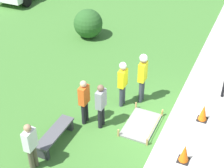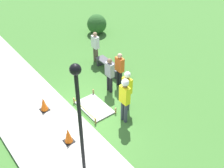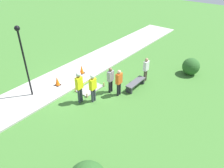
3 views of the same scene
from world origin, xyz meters
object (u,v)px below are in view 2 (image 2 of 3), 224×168
(traffic_cone_far_patch, at_px, (68,135))
(worker_assistant, at_px, (127,87))
(bystander_in_gray_shirt, at_px, (95,45))
(bystander_in_white_shirt, at_px, (110,73))
(traffic_cone_near_patch, at_px, (44,104))
(bystander_in_orange_shirt, at_px, (120,68))
(lamppost_near, at_px, (79,113))
(park_bench, at_px, (109,65))
(worker_supervisor, at_px, (125,96))

(traffic_cone_far_patch, relative_size, worker_assistant, 0.34)
(bystander_in_gray_shirt, xyz_separation_m, bystander_in_white_shirt, (2.42, -0.96, 0.01))
(traffic_cone_near_patch, xyz_separation_m, worker_assistant, (1.81, 2.70, 0.64))
(bystander_in_orange_shirt, bearing_deg, traffic_cone_near_patch, -97.10)
(bystander_in_white_shirt, xyz_separation_m, lamppost_near, (3.15, -3.36, 1.84))
(traffic_cone_far_patch, relative_size, bystander_in_orange_shirt, 0.36)
(traffic_cone_far_patch, distance_m, bystander_in_orange_shirt, 3.94)
(bystander_in_white_shirt, relative_size, lamppost_near, 0.40)
(park_bench, relative_size, bystander_in_gray_shirt, 0.99)
(traffic_cone_far_patch, distance_m, worker_supervisor, 2.41)
(park_bench, xyz_separation_m, worker_supervisor, (3.12, -1.66, 0.85))
(traffic_cone_far_patch, bearing_deg, lamppost_near, -13.24)
(traffic_cone_far_patch, xyz_separation_m, bystander_in_orange_shirt, (-1.61, 3.56, 0.53))
(traffic_cone_near_patch, distance_m, bystander_in_gray_shirt, 4.33)
(traffic_cone_near_patch, bearing_deg, worker_assistant, 56.21)
(worker_assistant, relative_size, lamppost_near, 0.43)
(worker_supervisor, height_order, worker_assistant, worker_supervisor)
(park_bench, distance_m, worker_supervisor, 3.64)
(traffic_cone_near_patch, xyz_separation_m, bystander_in_white_shirt, (0.48, 2.88, 0.52))
(traffic_cone_near_patch, height_order, worker_assistant, worker_assistant)
(worker_assistant, relative_size, bystander_in_orange_shirt, 1.06)
(worker_supervisor, bearing_deg, traffic_cone_far_patch, -96.74)
(worker_supervisor, xyz_separation_m, worker_assistant, (-0.50, 0.54, -0.13))
(bystander_in_gray_shirt, xyz_separation_m, lamppost_near, (5.57, -4.32, 1.85))
(worker_supervisor, bearing_deg, traffic_cone_near_patch, -136.78)
(park_bench, bearing_deg, bystander_in_white_shirt, -36.10)
(park_bench, xyz_separation_m, lamppost_near, (4.45, -4.30, 2.44))
(traffic_cone_near_patch, distance_m, worker_assistant, 3.32)
(worker_assistant, distance_m, lamppost_near, 4.05)
(worker_supervisor, distance_m, bystander_in_white_shirt, 1.98)
(park_bench, distance_m, worker_assistant, 2.94)
(traffic_cone_near_patch, height_order, park_bench, traffic_cone_near_patch)
(traffic_cone_near_patch, relative_size, bystander_in_orange_shirt, 0.36)
(traffic_cone_near_patch, relative_size, park_bench, 0.37)
(park_bench, distance_m, bystander_in_white_shirt, 1.71)
(worker_supervisor, height_order, bystander_in_gray_shirt, worker_supervisor)
(bystander_in_orange_shirt, relative_size, bystander_in_gray_shirt, 1.02)
(lamppost_near, bearing_deg, bystander_in_white_shirt, 133.24)
(worker_assistant, height_order, bystander_in_white_shirt, worker_assistant)
(traffic_cone_near_patch, bearing_deg, lamppost_near, -7.46)
(bystander_in_gray_shirt, height_order, bystander_in_white_shirt, bystander_in_white_shirt)
(traffic_cone_near_patch, relative_size, worker_assistant, 0.34)
(traffic_cone_far_patch, bearing_deg, worker_supervisor, 83.26)
(lamppost_near, bearing_deg, worker_assistant, 119.86)
(park_bench, bearing_deg, worker_assistant, -23.12)
(worker_assistant, distance_m, bystander_in_white_shirt, 1.35)
(traffic_cone_near_patch, height_order, bystander_in_white_shirt, bystander_in_white_shirt)
(bystander_in_gray_shirt, bearing_deg, traffic_cone_near_patch, -63.24)
(park_bench, relative_size, worker_supervisor, 0.84)
(traffic_cone_far_patch, relative_size, lamppost_near, 0.15)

